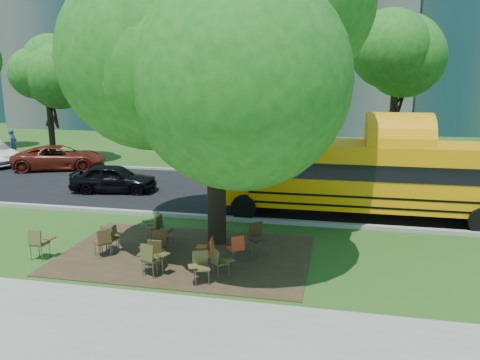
% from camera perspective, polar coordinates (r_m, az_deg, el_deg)
% --- Properties ---
extents(ground, '(160.00, 160.00, 0.00)m').
position_cam_1_polar(ground, '(14.42, -9.83, -7.99)').
color(ground, '#28531A').
rests_on(ground, ground).
extents(sidewalk, '(60.00, 4.00, 0.04)m').
position_cam_1_polar(sidewalk, '(10.37, -20.45, -17.04)').
color(sidewalk, gray).
rests_on(sidewalk, ground).
extents(dirt_patch, '(7.00, 4.50, 0.03)m').
position_cam_1_polar(dirt_patch, '(13.65, -6.66, -9.01)').
color(dirt_patch, '#382819').
rests_on(dirt_patch, ground).
extents(asphalt_road, '(80.00, 8.00, 0.04)m').
position_cam_1_polar(asphalt_road, '(20.79, -2.77, -1.40)').
color(asphalt_road, black).
rests_on(asphalt_road, ground).
extents(kerb_near, '(80.00, 0.25, 0.14)m').
position_cam_1_polar(kerb_near, '(17.07, -6.15, -4.38)').
color(kerb_near, gray).
rests_on(kerb_near, ground).
extents(kerb_far, '(80.00, 0.25, 0.14)m').
position_cam_1_polar(kerb_far, '(24.67, -0.38, 0.94)').
color(kerb_far, gray).
rests_on(kerb_far, ground).
extents(building_main, '(38.00, 16.00, 22.00)m').
position_cam_1_polar(building_main, '(50.63, -3.46, 19.24)').
color(building_main, '#63635E').
rests_on(building_main, ground).
extents(bg_tree_0, '(5.20, 5.20, 7.18)m').
position_cam_1_polar(bg_tree_0, '(30.74, -22.42, 10.75)').
color(bg_tree_0, black).
rests_on(bg_tree_0, ground).
extents(bg_tree_2, '(4.80, 4.80, 6.62)m').
position_cam_1_polar(bg_tree_2, '(30.28, -7.83, 10.86)').
color(bg_tree_2, black).
rests_on(bg_tree_2, ground).
extents(bg_tree_3, '(5.60, 5.60, 7.84)m').
position_cam_1_polar(bg_tree_3, '(26.68, 18.45, 11.91)').
color(bg_tree_3, black).
rests_on(bg_tree_3, ground).
extents(main_tree, '(7.20, 7.20, 9.41)m').
position_cam_1_polar(main_tree, '(13.70, -3.07, 15.79)').
color(main_tree, black).
rests_on(main_tree, ground).
extents(school_bus, '(11.24, 2.62, 2.74)m').
position_cam_1_polar(school_bus, '(17.27, 18.03, 0.45)').
color(school_bus, '#FB9907').
rests_on(school_bus, ground).
extents(chair_0, '(0.59, 0.52, 0.89)m').
position_cam_1_polar(chair_0, '(14.20, -23.32, -6.84)').
color(chair_0, brown).
rests_on(chair_0, ground).
extents(chair_1, '(0.59, 0.50, 0.84)m').
position_cam_1_polar(chair_1, '(13.99, -15.62, -6.66)').
color(chair_1, brown).
rests_on(chair_1, ground).
extents(chair_2, '(0.57, 0.72, 0.83)m').
position_cam_1_polar(chair_2, '(13.78, -16.28, -7.02)').
color(chair_2, '#4C351B').
rests_on(chair_2, ground).
extents(chair_3, '(0.66, 0.54, 0.92)m').
position_cam_1_polar(chair_3, '(12.82, -10.14, -7.94)').
color(chair_3, '#452C18').
rests_on(chair_3, ground).
extents(chair_4, '(0.72, 0.57, 0.91)m').
position_cam_1_polar(chair_4, '(12.15, -10.73, -9.16)').
color(chair_4, '#423F1C').
rests_on(chair_4, ground).
extents(chair_5, '(0.56, 0.65, 0.82)m').
position_cam_1_polar(chair_5, '(11.68, -4.91, -10.17)').
color(chair_5, brown).
rests_on(chair_5, ground).
extents(chair_6, '(0.57, 0.58, 0.87)m').
position_cam_1_polar(chair_6, '(12.43, -3.97, -8.57)').
color(chair_6, '#D34716').
rests_on(chair_6, ground).
extents(chair_7, '(0.66, 0.52, 0.77)m').
position_cam_1_polar(chair_7, '(11.97, -2.52, -9.70)').
color(chair_7, '#4E4721').
rests_on(chair_7, ground).
extents(chair_8, '(0.49, 0.57, 0.83)m').
position_cam_1_polar(chair_8, '(14.03, -15.58, -6.63)').
color(chair_8, '#4B4120').
rests_on(chair_8, ground).
extents(chair_9, '(0.76, 0.61, 0.90)m').
position_cam_1_polar(chair_9, '(14.77, -10.22, -5.22)').
color(chair_9, brown).
rests_on(chair_9, ground).
extents(chair_10, '(0.54, 0.61, 0.92)m').
position_cam_1_polar(chair_10, '(14.31, -9.47, -5.73)').
color(chair_10, '#4D4121').
rests_on(chair_10, ground).
extents(chair_11, '(0.53, 0.55, 0.78)m').
position_cam_1_polar(chair_11, '(13.60, -9.53, -7.09)').
color(chair_11, '#52361D').
rests_on(chair_11, ground).
extents(chair_12, '(0.64, 0.81, 0.94)m').
position_cam_1_polar(chair_12, '(13.37, 2.13, -6.80)').
color(chair_12, '#402817').
rests_on(chair_12, ground).
extents(chair_13, '(0.54, 0.68, 0.80)m').
position_cam_1_polar(chair_13, '(12.83, -0.38, -8.04)').
color(chair_13, red).
rests_on(chair_13, ground).
extents(chair_14, '(0.55, 0.50, 0.84)m').
position_cam_1_polar(chair_14, '(12.48, -10.62, -8.77)').
color(chair_14, '#423C1C').
rests_on(chair_14, ground).
extents(black_car, '(3.90, 2.06, 1.26)m').
position_cam_1_polar(black_car, '(21.27, -15.12, 0.19)').
color(black_car, black).
rests_on(black_car, ground).
extents(bg_car_red, '(5.30, 3.77, 1.34)m').
position_cam_1_polar(bg_car_red, '(27.48, -21.10, 2.57)').
color(bg_car_red, '#5B190F').
rests_on(bg_car_red, ground).
extents(pedestrian_a, '(0.56, 0.74, 1.84)m').
position_cam_1_polar(pedestrian_a, '(32.30, -25.93, 3.96)').
color(pedestrian_a, navy).
rests_on(pedestrian_a, ground).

